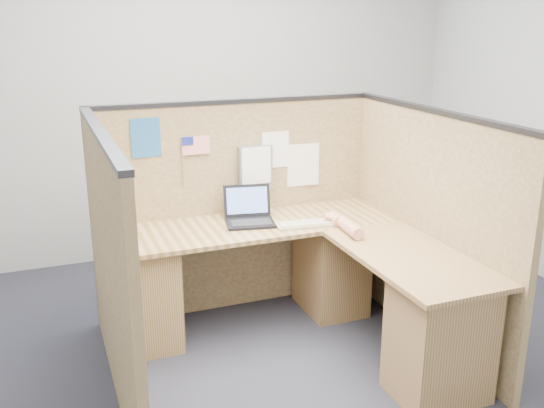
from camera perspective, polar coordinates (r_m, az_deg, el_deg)
name	(u,v)px	position (r m, az deg, el deg)	size (l,w,h in m)	color
floor	(291,371)	(3.83, 1.80, -15.41)	(5.00, 5.00, 0.00)	#1E202B
wall_back	(192,97)	(5.41, -7.55, 9.94)	(5.00, 5.00, 0.00)	#ADB0B3
cubicle_partitions	(266,230)	(3.85, -0.58, -2.48)	(2.06, 1.83, 1.53)	brown
l_desk	(301,289)	(3.93, 2.70, -7.96)	(1.95, 1.75, 0.73)	brown
laptop	(247,214)	(4.12, -2.35, -0.90)	(0.36, 0.36, 0.23)	black
keyboard	(307,224)	(4.04, 3.35, -1.90)	(0.43, 0.19, 0.03)	#9C9579
mouse	(332,220)	(4.11, 5.67, -1.50)	(0.12, 0.07, 0.05)	silver
hand_forearm	(344,224)	(3.98, 6.81, -1.90)	(0.12, 0.43, 0.09)	tan
blue_poster	(146,138)	(4.06, -11.79, 6.11)	(0.19, 0.00, 0.26)	#1F5792
american_flag	(193,147)	(4.12, -7.45, 5.32)	(0.20, 0.01, 0.34)	olive
file_holder	(255,167)	(4.27, -1.58, 3.47)	(0.24, 0.05, 0.31)	slate
paper_left	(275,150)	(4.33, 0.33, 5.13)	(0.20, 0.00, 0.26)	white
paper_right	(303,165)	(4.44, 2.96, 3.69)	(0.25, 0.00, 0.31)	white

